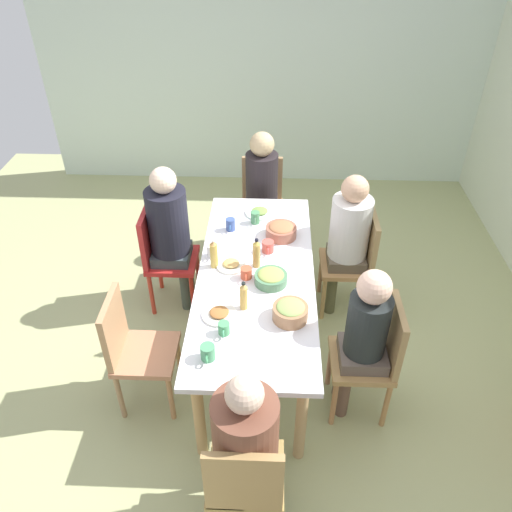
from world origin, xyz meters
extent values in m
plane|color=tan|center=(0.00, 0.00, 0.00)|extent=(6.70, 6.70, 0.00)
cube|color=silver|center=(-2.85, 0.00, 1.30)|extent=(0.12, 4.96, 2.60)
cube|color=white|center=(0.00, 0.00, 0.72)|extent=(2.05, 0.82, 0.04)
cylinder|color=tan|center=(-0.93, -0.31, 0.35)|extent=(0.07, 0.07, 0.70)
cylinder|color=tan|center=(0.93, -0.31, 0.35)|extent=(0.07, 0.07, 0.70)
cylinder|color=tan|center=(-0.93, 0.31, 0.35)|extent=(0.07, 0.07, 0.70)
cylinder|color=tan|center=(0.93, 0.31, 0.35)|extent=(0.07, 0.07, 0.70)
cube|color=tan|center=(-1.33, 0.00, 0.44)|extent=(0.40, 0.40, 0.04)
cylinder|color=#A98051|center=(-1.50, 0.17, 0.21)|extent=(0.04, 0.04, 0.43)
cylinder|color=#B1814C|center=(-1.50, -0.17, 0.21)|extent=(0.04, 0.04, 0.43)
cylinder|color=tan|center=(-1.16, 0.17, 0.21)|extent=(0.04, 0.04, 0.43)
cylinder|color=#A38353|center=(-1.16, -0.17, 0.21)|extent=(0.04, 0.04, 0.43)
cube|color=#A68258|center=(-1.51, 0.00, 0.68)|extent=(0.04, 0.38, 0.45)
cylinder|color=#364942|center=(-1.23, 0.08, 0.23)|extent=(0.09, 0.09, 0.45)
cylinder|color=#45473F|center=(-1.23, -0.08, 0.23)|extent=(0.09, 0.09, 0.45)
cube|color=#473738|center=(-1.33, 0.00, 0.50)|extent=(0.30, 0.30, 0.10)
cylinder|color=black|center=(-1.33, 0.00, 0.78)|extent=(0.29, 0.29, 0.46)
sphere|color=tan|center=(-1.33, 0.00, 1.11)|extent=(0.22, 0.22, 0.22)
cube|color=#B2814E|center=(-0.51, 0.71, 0.44)|extent=(0.40, 0.40, 0.04)
cylinder|color=#A67F4B|center=(-0.34, 0.88, 0.21)|extent=(0.04, 0.04, 0.43)
cylinder|color=#B18047|center=(-0.68, 0.88, 0.21)|extent=(0.04, 0.04, 0.43)
cylinder|color=#A8844E|center=(-0.34, 0.54, 0.21)|extent=(0.04, 0.04, 0.43)
cylinder|color=#AA774D|center=(-0.68, 0.54, 0.21)|extent=(0.04, 0.04, 0.43)
cube|color=tan|center=(-0.51, 0.89, 0.68)|extent=(0.38, 0.04, 0.45)
cylinder|color=brown|center=(-0.43, 0.61, 0.23)|extent=(0.09, 0.09, 0.45)
cylinder|color=#584A46|center=(-0.59, 0.61, 0.23)|extent=(0.09, 0.09, 0.45)
cube|color=brown|center=(-0.51, 0.71, 0.50)|extent=(0.30, 0.30, 0.10)
cylinder|color=silver|center=(-0.51, 0.71, 0.80)|extent=(0.31, 0.31, 0.50)
sphere|color=tan|center=(-0.51, 0.71, 1.14)|extent=(0.21, 0.21, 0.21)
cube|color=red|center=(-0.51, -0.71, 0.44)|extent=(0.40, 0.40, 0.04)
cylinder|color=red|center=(-0.68, -0.88, 0.21)|extent=(0.04, 0.04, 0.43)
cylinder|color=#B93525|center=(-0.34, -0.88, 0.21)|extent=(0.04, 0.04, 0.43)
cylinder|color=#BB362A|center=(-0.68, -0.54, 0.21)|extent=(0.04, 0.04, 0.43)
cylinder|color=#B1251A|center=(-0.34, -0.54, 0.21)|extent=(0.04, 0.04, 0.43)
cube|color=red|center=(-0.51, -0.89, 0.68)|extent=(0.38, 0.04, 0.45)
cylinder|color=#3F443B|center=(-0.59, -0.61, 0.23)|extent=(0.09, 0.09, 0.45)
cylinder|color=#40493E|center=(-0.43, -0.61, 0.23)|extent=(0.09, 0.09, 0.45)
cube|color=#374044|center=(-0.51, -0.71, 0.50)|extent=(0.30, 0.30, 0.10)
cylinder|color=black|center=(-0.51, -0.71, 0.82)|extent=(0.32, 0.32, 0.54)
sphere|color=beige|center=(-0.51, -0.71, 1.18)|extent=(0.20, 0.20, 0.20)
cube|color=#AB824D|center=(0.51, 0.71, 0.44)|extent=(0.40, 0.40, 0.04)
cylinder|color=#AC7B49|center=(0.68, 0.88, 0.21)|extent=(0.04, 0.04, 0.43)
cylinder|color=#AD785A|center=(0.34, 0.88, 0.21)|extent=(0.04, 0.04, 0.43)
cylinder|color=#AF774A|center=(0.68, 0.54, 0.21)|extent=(0.04, 0.04, 0.43)
cylinder|color=#B27A5B|center=(0.34, 0.54, 0.21)|extent=(0.04, 0.04, 0.43)
cube|color=#A48151|center=(0.51, 0.89, 0.68)|extent=(0.38, 0.04, 0.45)
cylinder|color=brown|center=(0.59, 0.61, 0.23)|extent=(0.09, 0.09, 0.45)
cylinder|color=brown|center=(0.43, 0.61, 0.23)|extent=(0.09, 0.09, 0.45)
cube|color=brown|center=(0.51, 0.71, 0.50)|extent=(0.30, 0.30, 0.10)
cylinder|color=#222727|center=(0.51, 0.71, 0.76)|extent=(0.26, 0.26, 0.43)
sphere|color=beige|center=(0.51, 0.71, 1.07)|extent=(0.21, 0.21, 0.21)
cube|color=#A98848|center=(1.33, 0.00, 0.44)|extent=(0.40, 0.40, 0.04)
cylinder|color=#AE804E|center=(1.16, -0.17, 0.21)|extent=(0.04, 0.04, 0.43)
cylinder|color=#AE7E4C|center=(1.16, 0.17, 0.21)|extent=(0.04, 0.04, 0.43)
cube|color=#AD8650|center=(1.51, 0.00, 0.68)|extent=(0.04, 0.38, 0.45)
cylinder|color=#373C56|center=(1.23, -0.08, 0.23)|extent=(0.09, 0.09, 0.45)
cylinder|color=#333047|center=(1.23, 0.08, 0.23)|extent=(0.09, 0.09, 0.45)
cube|color=#2C3144|center=(1.33, 0.00, 0.50)|extent=(0.30, 0.30, 0.10)
cylinder|color=brown|center=(1.33, 0.00, 0.79)|extent=(0.33, 0.33, 0.47)
sphere|color=beige|center=(1.33, 0.00, 1.11)|extent=(0.18, 0.18, 0.18)
cube|color=#B57856|center=(0.51, -0.71, 0.44)|extent=(0.40, 0.40, 0.04)
cylinder|color=#B27856|center=(0.34, -0.88, 0.21)|extent=(0.04, 0.04, 0.43)
cylinder|color=#A57F59|center=(0.68, -0.88, 0.21)|extent=(0.04, 0.04, 0.43)
cylinder|color=#AC7A4A|center=(0.34, -0.54, 0.21)|extent=(0.04, 0.04, 0.43)
cylinder|color=#B17C51|center=(0.68, -0.54, 0.21)|extent=(0.04, 0.04, 0.43)
cube|color=tan|center=(0.51, -0.89, 0.68)|extent=(0.38, 0.04, 0.45)
cylinder|color=white|center=(0.44, -0.22, 0.75)|extent=(0.22, 0.22, 0.01)
ellipsoid|color=#A36433|center=(0.44, -0.22, 0.77)|extent=(0.12, 0.12, 0.02)
cylinder|color=silver|center=(-0.07, -0.18, 0.75)|extent=(0.21, 0.21, 0.01)
ellipsoid|color=tan|center=(-0.07, -0.18, 0.77)|extent=(0.12, 0.12, 0.02)
cylinder|color=silver|center=(-0.79, 0.00, 0.75)|extent=(0.24, 0.24, 0.01)
ellipsoid|color=olive|center=(-0.79, 0.00, 0.77)|extent=(0.13, 0.13, 0.02)
cylinder|color=#4D7B56|center=(0.10, 0.11, 0.77)|extent=(0.23, 0.23, 0.07)
ellipsoid|color=#92A551|center=(0.10, 0.11, 0.81)|extent=(0.18, 0.18, 0.04)
cylinder|color=#A05C47|center=(-0.46, 0.18, 0.78)|extent=(0.24, 0.24, 0.09)
ellipsoid|color=#A96A45|center=(-0.46, 0.18, 0.83)|extent=(0.19, 0.19, 0.04)
cylinder|color=#9C6C48|center=(0.45, 0.23, 0.79)|extent=(0.22, 0.22, 0.10)
ellipsoid|color=#8BA758|center=(0.45, 0.23, 0.84)|extent=(0.18, 0.18, 0.04)
cylinder|color=#4A9162|center=(0.80, -0.25, 0.79)|extent=(0.09, 0.09, 0.10)
torus|color=#43955F|center=(0.85, -0.25, 0.79)|extent=(0.05, 0.01, 0.05)
cylinder|color=#C85235|center=(0.05, -0.07, 0.78)|extent=(0.08, 0.08, 0.08)
torus|color=#C75034|center=(0.10, -0.07, 0.78)|extent=(0.05, 0.01, 0.05)
cylinder|color=white|center=(-0.19, -0.33, 0.79)|extent=(0.07, 0.07, 0.10)
torus|color=white|center=(-0.14, -0.33, 0.79)|extent=(0.05, 0.01, 0.05)
cylinder|color=#C85146|center=(-0.26, 0.08, 0.78)|extent=(0.09, 0.09, 0.09)
torus|color=#D04843|center=(-0.21, 0.08, 0.78)|extent=(0.05, 0.01, 0.05)
cylinder|color=#49945E|center=(0.59, -0.17, 0.78)|extent=(0.07, 0.07, 0.08)
torus|color=#439464|center=(0.64, -0.17, 0.78)|extent=(0.05, 0.01, 0.05)
cylinder|color=#3C5494|center=(-0.54, -0.22, 0.79)|extent=(0.07, 0.07, 0.10)
torus|color=#355C99|center=(-0.49, -0.22, 0.79)|extent=(0.05, 0.01, 0.05)
cylinder|color=#488758|center=(-0.65, -0.03, 0.79)|extent=(0.07, 0.07, 0.10)
torus|color=#518761|center=(-0.60, -0.03, 0.79)|extent=(0.05, 0.01, 0.05)
cylinder|color=gold|center=(0.36, -0.06, 0.82)|extent=(0.05, 0.05, 0.17)
cone|color=tan|center=(0.36, -0.06, 0.92)|extent=(0.05, 0.05, 0.03)
cylinder|color=black|center=(0.36, -0.06, 0.94)|extent=(0.03, 0.03, 0.01)
cylinder|color=tan|center=(-0.08, 0.00, 0.84)|extent=(0.05, 0.05, 0.19)
cone|color=gold|center=(-0.08, 0.00, 0.95)|extent=(0.05, 0.05, 0.03)
cylinder|color=black|center=(-0.08, 0.00, 0.97)|extent=(0.03, 0.03, 0.01)
cylinder|color=gold|center=(-0.07, -0.30, 0.83)|extent=(0.06, 0.06, 0.19)
cone|color=tan|center=(-0.07, -0.30, 0.95)|extent=(0.05, 0.05, 0.03)
cylinder|color=white|center=(-0.07, -0.30, 0.97)|extent=(0.03, 0.03, 0.01)
camera|label=1|loc=(2.78, 0.11, 2.97)|focal=35.56mm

